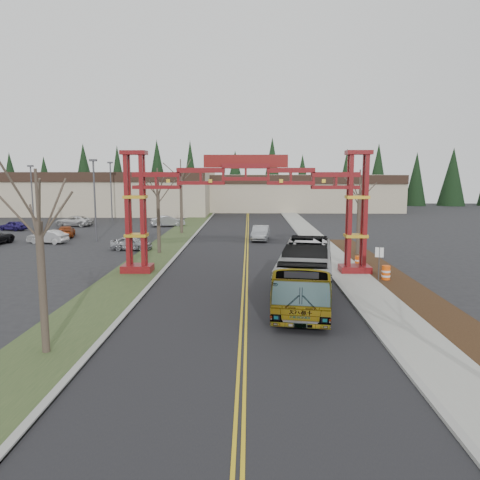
{
  "coord_description": "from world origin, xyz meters",
  "views": [
    {
      "loc": [
        0.27,
        -15.75,
        7.28
      ],
      "look_at": [
        -0.29,
        12.15,
        3.3
      ],
      "focal_mm": 35.0,
      "sensor_mm": 36.0,
      "label": 1
    }
  ],
  "objects_px": {
    "bare_tree_median_mid": "(158,192)",
    "street_sign": "(379,257)",
    "bare_tree_right_far": "(359,194)",
    "barrel_mid": "(358,262)",
    "retail_building_west": "(89,192)",
    "parked_car_mid_b": "(13,226)",
    "barrel_south": "(386,273)",
    "barrel_north": "(362,258)",
    "retail_building_east": "(297,192)",
    "parked_car_far_a": "(168,221)",
    "gateway_arch": "(246,192)",
    "bare_tree_median_near": "(39,222)",
    "parked_car_mid_a": "(66,231)",
    "transit_bus": "(306,273)",
    "parked_car_near_b": "(48,237)",
    "parked_car_near_a": "(131,243)",
    "bare_tree_median_far": "(181,179)",
    "light_pole_near": "(95,194)",
    "light_pole_far": "(111,187)",
    "light_pole_mid": "(32,192)",
    "silver_sedan": "(261,233)",
    "parked_car_far_b": "(74,221)"
  },
  "relations": [
    {
      "from": "transit_bus",
      "to": "parked_car_near_b",
      "type": "bearing_deg",
      "value": 147.19
    },
    {
      "from": "parked_car_far_a",
      "to": "barrel_south",
      "type": "relative_size",
      "value": 4.27
    },
    {
      "from": "retail_building_east",
      "to": "parked_car_far_a",
      "type": "distance_m",
      "value": 38.09
    },
    {
      "from": "bare_tree_median_mid",
      "to": "light_pole_near",
      "type": "relative_size",
      "value": 0.89
    },
    {
      "from": "bare_tree_median_near",
      "to": "retail_building_east",
      "type": "bearing_deg",
      "value": 76.95
    },
    {
      "from": "bare_tree_median_far",
      "to": "transit_bus",
      "type": "bearing_deg",
      "value": -69.26
    },
    {
      "from": "parked_car_near_b",
      "to": "bare_tree_median_near",
      "type": "distance_m",
      "value": 33.02
    },
    {
      "from": "bare_tree_median_mid",
      "to": "bare_tree_right_far",
      "type": "height_order",
      "value": "bare_tree_median_mid"
    },
    {
      "from": "light_pole_near",
      "to": "retail_building_east",
      "type": "bearing_deg",
      "value": 60.3
    },
    {
      "from": "retail_building_west",
      "to": "barrel_north",
      "type": "relative_size",
      "value": 46.58
    },
    {
      "from": "silver_sedan",
      "to": "light_pole_mid",
      "type": "relative_size",
      "value": 0.58
    },
    {
      "from": "bare_tree_median_near",
      "to": "barrel_mid",
      "type": "distance_m",
      "value": 24.88
    },
    {
      "from": "silver_sedan",
      "to": "light_pole_far",
      "type": "bearing_deg",
      "value": 142.95
    },
    {
      "from": "parked_car_mid_a",
      "to": "barrel_mid",
      "type": "relative_size",
      "value": 4.82
    },
    {
      "from": "retail_building_west",
      "to": "parked_car_mid_a",
      "type": "xyz_separation_m",
      "value": [
        9.07,
        -34.58,
        -3.11
      ]
    },
    {
      "from": "light_pole_near",
      "to": "barrel_mid",
      "type": "height_order",
      "value": "light_pole_near"
    },
    {
      "from": "silver_sedan",
      "to": "parked_car_near_a",
      "type": "distance_m",
      "value": 14.3
    },
    {
      "from": "parked_car_near_b",
      "to": "barrel_mid",
      "type": "bearing_deg",
      "value": 79.2
    },
    {
      "from": "bare_tree_right_far",
      "to": "light_pole_near",
      "type": "distance_m",
      "value": 27.46
    },
    {
      "from": "parked_car_mid_b",
      "to": "light_pole_near",
      "type": "distance_m",
      "value": 17.41
    },
    {
      "from": "barrel_south",
      "to": "light_pole_far",
      "type": "bearing_deg",
      "value": 126.88
    },
    {
      "from": "parked_car_mid_b",
      "to": "parked_car_far_a",
      "type": "relative_size",
      "value": 0.81
    },
    {
      "from": "street_sign",
      "to": "gateway_arch",
      "type": "bearing_deg",
      "value": 162.04
    },
    {
      "from": "gateway_arch",
      "to": "barrel_mid",
      "type": "height_order",
      "value": "gateway_arch"
    },
    {
      "from": "parked_car_near_a",
      "to": "parked_car_mid_b",
      "type": "distance_m",
      "value": 24.48
    },
    {
      "from": "parked_car_near_a",
      "to": "parked_car_near_b",
      "type": "relative_size",
      "value": 0.94
    },
    {
      "from": "barrel_south",
      "to": "barrel_north",
      "type": "xyz_separation_m",
      "value": [
        -0.17,
        6.03,
        -0.04
      ]
    },
    {
      "from": "bare_tree_median_near",
      "to": "parked_car_near_b",
      "type": "bearing_deg",
      "value": 113.22
    },
    {
      "from": "parked_car_far_a",
      "to": "light_pole_near",
      "type": "height_order",
      "value": "light_pole_near"
    },
    {
      "from": "parked_car_far_b",
      "to": "bare_tree_median_far",
      "type": "distance_m",
      "value": 18.82
    },
    {
      "from": "bare_tree_median_mid",
      "to": "barrel_mid",
      "type": "distance_m",
      "value": 18.6
    },
    {
      "from": "parked_car_near_b",
      "to": "bare_tree_median_mid",
      "type": "xyz_separation_m",
      "value": [
        12.89,
        -5.97,
        4.96
      ]
    },
    {
      "from": "retail_building_east",
      "to": "parked_car_mid_a",
      "type": "xyz_separation_m",
      "value": [
        -30.93,
        -42.57,
        -2.86
      ]
    },
    {
      "from": "retail_building_west",
      "to": "bare_tree_median_far",
      "type": "height_order",
      "value": "bare_tree_median_far"
    },
    {
      "from": "bare_tree_right_far",
      "to": "barrel_mid",
      "type": "relative_size",
      "value": 8.22
    },
    {
      "from": "retail_building_west",
      "to": "parked_car_mid_b",
      "type": "relative_size",
      "value": 12.4
    },
    {
      "from": "street_sign",
      "to": "retail_building_east",
      "type": "bearing_deg",
      "value": 89.07
    },
    {
      "from": "parked_car_far_b",
      "to": "barrel_mid",
      "type": "height_order",
      "value": "parked_car_far_b"
    },
    {
      "from": "parked_car_mid_a",
      "to": "parked_car_far_a",
      "type": "distance_m",
      "value": 14.75
    },
    {
      "from": "silver_sedan",
      "to": "parked_car_far_a",
      "type": "bearing_deg",
      "value": 139.83
    },
    {
      "from": "bare_tree_right_far",
      "to": "light_pole_mid",
      "type": "relative_size",
      "value": 0.91
    },
    {
      "from": "retail_building_west",
      "to": "bare_tree_right_far",
      "type": "relative_size",
      "value": 6.04
    },
    {
      "from": "retail_building_west",
      "to": "retail_building_east",
      "type": "relative_size",
      "value": 1.21
    },
    {
      "from": "gateway_arch",
      "to": "barrel_south",
      "type": "height_order",
      "value": "gateway_arch"
    },
    {
      "from": "barrel_south",
      "to": "silver_sedan",
      "type": "bearing_deg",
      "value": 112.43
    },
    {
      "from": "retail_building_east",
      "to": "parked_car_mid_b",
      "type": "relative_size",
      "value": 10.25
    },
    {
      "from": "bare_tree_median_near",
      "to": "parked_car_mid_a",
      "type": "bearing_deg",
      "value": 110.23
    },
    {
      "from": "parked_car_near_a",
      "to": "barrel_south",
      "type": "xyz_separation_m",
      "value": [
        20.57,
        -12.61,
        -0.13
      ]
    },
    {
      "from": "parked_car_mid_a",
      "to": "street_sign",
      "type": "height_order",
      "value": "street_sign"
    },
    {
      "from": "bare_tree_median_mid",
      "to": "street_sign",
      "type": "height_order",
      "value": "bare_tree_median_mid"
    }
  ]
}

